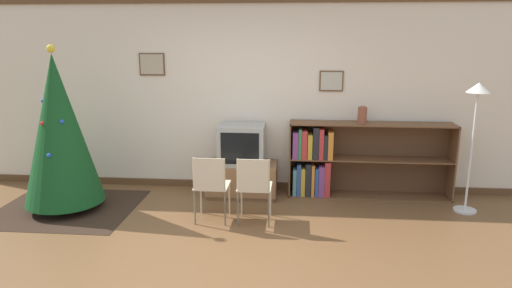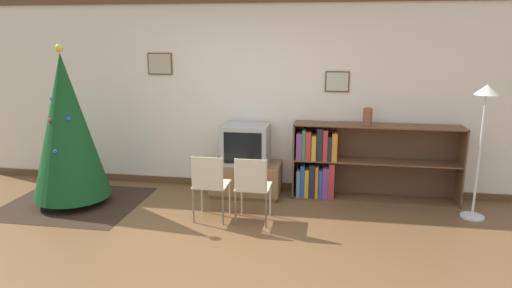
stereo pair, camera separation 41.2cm
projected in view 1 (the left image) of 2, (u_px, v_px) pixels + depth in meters
name	position (u px, v px, depth m)	size (l,w,h in m)	color
ground_plane	(219.00, 259.00, 4.57)	(24.00, 24.00, 0.00)	brown
wall_back	(243.00, 96.00, 6.42)	(8.46, 0.11, 2.70)	silver
area_rug	(67.00, 208.00, 5.89)	(1.74, 1.50, 0.01)	#332319
christmas_tree	(59.00, 130.00, 5.65)	(0.98, 0.98, 2.07)	maroon
tv_console	(242.00, 179.00, 6.34)	(0.95, 0.56, 0.46)	brown
television	(242.00, 144.00, 6.22)	(0.62, 0.49, 0.54)	#9E9E99
folding_chair_left	(211.00, 184.00, 5.36)	(0.40, 0.40, 0.82)	beige
folding_chair_right	(254.00, 186.00, 5.32)	(0.40, 0.40, 0.82)	beige
bookshelf	(338.00, 160.00, 6.27)	(2.20, 0.36, 1.03)	brown
vase	(362.00, 115.00, 6.05)	(0.12, 0.12, 0.23)	brown
standing_lamp	(476.00, 114.00, 5.51)	(0.28, 0.28, 1.63)	silver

